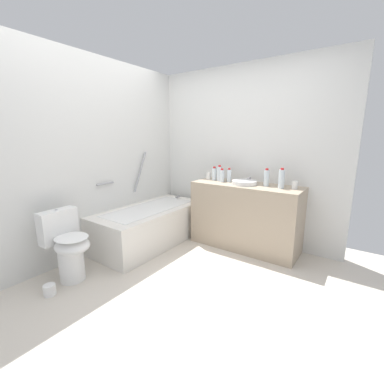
{
  "coord_description": "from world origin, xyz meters",
  "views": [
    {
      "loc": [
        -1.8,
        -1.58,
        1.49
      ],
      "look_at": [
        0.73,
        0.21,
        0.81
      ],
      "focal_mm": 23.69,
      "sensor_mm": 36.0,
      "label": 1
    }
  ],
  "objects": [
    {
      "name": "drinking_glass_0",
      "position": [
        1.34,
        0.34,
        0.93
      ],
      "size": [
        0.07,
        0.07,
        0.1
      ],
      "primitive_type": "cylinder",
      "color": "white",
      "rests_on": "vanity_counter"
    },
    {
      "name": "water_bottle_2",
      "position": [
        1.27,
        0.08,
        0.96
      ],
      "size": [
        0.06,
        0.06,
        0.19
      ],
      "color": "silver",
      "rests_on": "vanity_counter"
    },
    {
      "name": "toilet_paper_roll",
      "position": [
        -0.82,
        0.79,
        0.05
      ],
      "size": [
        0.11,
        0.11,
        0.11
      ],
      "primitive_type": "cylinder",
      "color": "white",
      "rests_on": "ground_plane"
    },
    {
      "name": "vanity_counter",
      "position": [
        1.29,
        -0.27,
        0.44
      ],
      "size": [
        0.53,
        1.42,
        0.88
      ],
      "primitive_type": "cube",
      "color": "tan",
      "rests_on": "ground_plane"
    },
    {
      "name": "wall_right_mirror",
      "position": [
        1.61,
        0.0,
        1.23
      ],
      "size": [
        0.1,
        2.91,
        2.46
      ],
      "primitive_type": "cube",
      "color": "silver",
      "rests_on": "ground_plane"
    },
    {
      "name": "ground_plane",
      "position": [
        0.0,
        0.0,
        0.0
      ],
      "size": [
        4.12,
        4.12,
        0.0
      ],
      "primitive_type": "plane",
      "color": "beige"
    },
    {
      "name": "water_bottle_5",
      "position": [
        1.32,
        -0.52,
        0.98
      ],
      "size": [
        0.07,
        0.07,
        0.23
      ],
      "color": "silver",
      "rests_on": "vanity_counter"
    },
    {
      "name": "water_bottle_4",
      "position": [
        1.28,
        -0.72,
        0.99
      ],
      "size": [
        0.07,
        0.07,
        0.25
      ],
      "color": "silver",
      "rests_on": "vanity_counter"
    },
    {
      "name": "drinking_glass_1",
      "position": [
        1.33,
        -0.87,
        0.93
      ],
      "size": [
        0.07,
        0.07,
        0.1
      ],
      "primitive_type": "cylinder",
      "color": "white",
      "rests_on": "vanity_counter"
    },
    {
      "name": "toilet",
      "position": [
        -0.54,
        0.9,
        0.38
      ],
      "size": [
        0.39,
        0.49,
        0.76
      ],
      "rotation": [
        0.0,
        0.0,
        -1.52
      ],
      "color": "white",
      "rests_on": "ground_plane"
    },
    {
      "name": "bathtub",
      "position": [
        0.65,
        0.88,
        0.28
      ],
      "size": [
        1.63,
        0.76,
        1.27
      ],
      "color": "silver",
      "rests_on": "ground_plane"
    },
    {
      "name": "water_bottle_3",
      "position": [
        1.32,
        -0.0,
        0.97
      ],
      "size": [
        0.06,
        0.06,
        0.19
      ],
      "color": "silver",
      "rests_on": "vanity_counter"
    },
    {
      "name": "wall_back_tiled",
      "position": [
        0.0,
        1.31,
        1.23
      ],
      "size": [
        3.52,
        0.1,
        2.46
      ],
      "primitive_type": "cube",
      "color": "silver",
      "rests_on": "ground_plane"
    },
    {
      "name": "water_bottle_1",
      "position": [
        1.32,
        0.15,
        0.98
      ],
      "size": [
        0.07,
        0.07,
        0.22
      ],
      "color": "silver",
      "rests_on": "vanity_counter"
    },
    {
      "name": "sink_basin",
      "position": [
        1.26,
        -0.25,
        0.9
      ],
      "size": [
        0.33,
        0.33,
        0.05
      ],
      "primitive_type": "cylinder",
      "color": "white",
      "rests_on": "vanity_counter"
    },
    {
      "name": "sink_faucet",
      "position": [
        1.45,
        -0.25,
        0.91
      ],
      "size": [
        0.13,
        0.15,
        0.08
      ],
      "color": "#B9B9BE",
      "rests_on": "vanity_counter"
    },
    {
      "name": "water_bottle_0",
      "position": [
        1.33,
        0.24,
        0.97
      ],
      "size": [
        0.07,
        0.07,
        0.19
      ],
      "color": "silver",
      "rests_on": "vanity_counter"
    }
  ]
}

